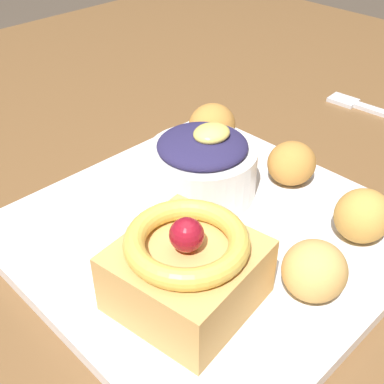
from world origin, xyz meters
The scene contains 9 objects.
dining_table centered at (0.00, 0.00, 0.64)m, with size 1.28×1.10×0.73m.
front_plate centered at (-0.03, -0.10, 0.74)m, with size 0.30×0.30×0.01m, color white.
cake_slice centered at (-0.10, -0.14, 0.77)m, with size 0.10×0.10×0.07m.
berry_ramekin centered at (0.00, -0.05, 0.77)m, with size 0.10×0.10×0.07m.
fritter_front centered at (0.05, -0.19, 0.76)m, with size 0.05×0.05×0.04m, color gold.
fritter_middle centered at (-0.03, -0.20, 0.76)m, with size 0.05×0.05×0.04m, color tan.
fritter_back centered at (0.07, -0.10, 0.76)m, with size 0.05×0.05×0.04m, color #BC7F38.
fritter_extra centered at (0.07, 0.00, 0.77)m, with size 0.05×0.05×0.05m, color #BC7F38.
fork centered at (0.29, -0.07, 0.73)m, with size 0.03×0.13×0.00m.
Camera 1 is at (-0.28, -0.32, 1.02)m, focal length 47.60 mm.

